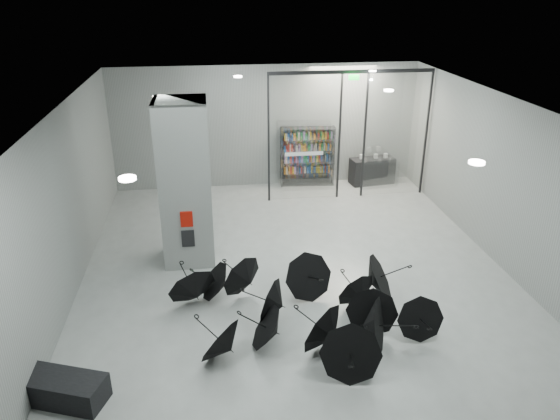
{
  "coord_description": "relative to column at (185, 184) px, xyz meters",
  "views": [
    {
      "loc": [
        -1.87,
        -9.93,
        6.43
      ],
      "look_at": [
        -0.3,
        1.5,
        1.4
      ],
      "focal_mm": 33.92,
      "sensor_mm": 36.0,
      "label": 1
    }
  ],
  "objects": [
    {
      "name": "shop_counter",
      "position": [
        6.07,
        4.57,
        -1.56
      ],
      "size": [
        1.55,
        0.79,
        0.89
      ],
      "primitive_type": "cube",
      "rotation": [
        0.0,
        0.0,
        0.14
      ],
      "color": "black",
      "rests_on": "ground"
    },
    {
      "name": "bookshelf",
      "position": [
        3.85,
        4.75,
        -1.01
      ],
      "size": [
        1.83,
        0.52,
        1.99
      ],
      "primitive_type": null,
      "rotation": [
        0.0,
        0.0,
        -0.09
      ],
      "color": "black",
      "rests_on": "ground"
    },
    {
      "name": "fire_cabinet",
      "position": [
        0.0,
        -0.62,
        -0.65
      ],
      "size": [
        0.28,
        0.04,
        0.38
      ],
      "primitive_type": "cube",
      "color": "#A50A07",
      "rests_on": "column"
    },
    {
      "name": "column",
      "position": [
        0.0,
        0.0,
        0.0
      ],
      "size": [
        1.2,
        1.2,
        4.0
      ],
      "primitive_type": "cube",
      "color": "slate",
      "rests_on": "ground"
    },
    {
      "name": "info_panel",
      "position": [
        0.0,
        -0.62,
        -1.15
      ],
      "size": [
        0.3,
        0.03,
        0.42
      ],
      "primitive_type": "cube",
      "color": "black",
      "rests_on": "column"
    },
    {
      "name": "room",
      "position": [
        2.5,
        -2.0,
        0.84
      ],
      "size": [
        14.0,
        14.02,
        4.01
      ],
      "color": "gray",
      "rests_on": "ground"
    },
    {
      "name": "bench",
      "position": [
        -2.0,
        -4.69,
        -1.77
      ],
      "size": [
        1.55,
        1.07,
        0.46
      ],
      "primitive_type": "cube",
      "rotation": [
        0.0,
        0.0,
        -0.36
      ],
      "color": "black",
      "rests_on": "ground"
    },
    {
      "name": "glass_partition",
      "position": [
        4.89,
        3.5,
        0.18
      ],
      "size": [
        5.06,
        0.08,
        4.0
      ],
      "color": "silver",
      "rests_on": "ground"
    },
    {
      "name": "exit_sign",
      "position": [
        4.9,
        3.3,
        1.82
      ],
      "size": [
        0.3,
        0.06,
        0.15
      ],
      "primitive_type": "cube",
      "color": "#0CE533",
      "rests_on": "room"
    },
    {
      "name": "umbrella_cluster",
      "position": [
        2.36,
        -3.2,
        -1.69
      ],
      "size": [
        5.48,
        3.87,
        1.31
      ],
      "color": "black",
      "rests_on": "ground"
    }
  ]
}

